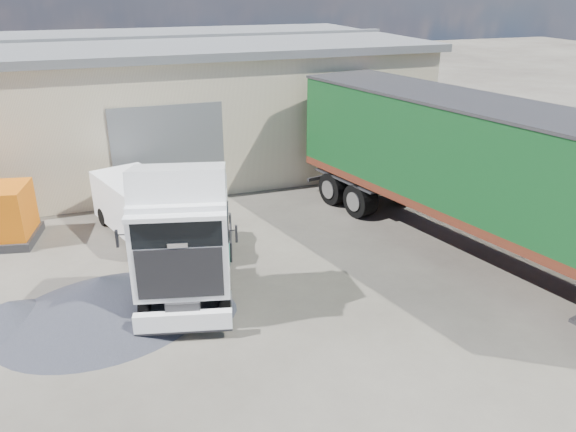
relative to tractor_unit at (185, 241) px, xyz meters
name	(u,v)px	position (x,y,z in m)	size (l,w,h in m)	color
ground	(327,340)	(2.63, -2.91, -1.62)	(120.00, 120.00, 0.00)	black
warehouse	(53,106)	(-3.36, 13.09, 1.04)	(30.60, 12.60, 5.42)	beige
brick_boundary_wall	(548,164)	(14.13, 3.09, -0.37)	(0.35, 26.00, 2.50)	brown
tractor_unit	(185,241)	(0.00, 0.00, 0.00)	(3.44, 6.04, 3.86)	black
box_trailer	(475,162)	(8.55, 0.22, 1.11)	(5.99, 13.76, 4.48)	#2D2D30
panel_van	(144,209)	(-0.62, 4.30, -0.72)	(2.96, 4.58, 1.74)	black
gravel_heap	(99,298)	(-2.19, -0.18, -1.12)	(6.98, 6.44, 1.09)	black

